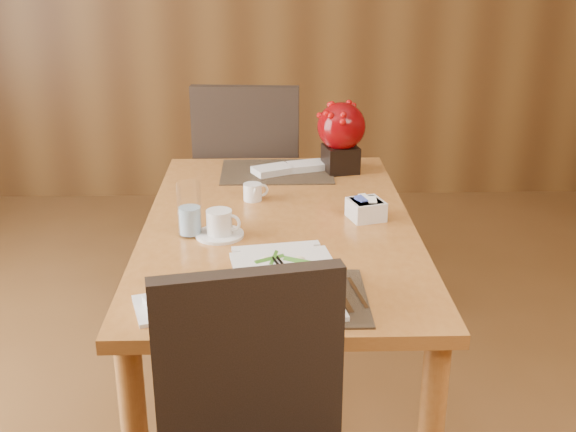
{
  "coord_description": "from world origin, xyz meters",
  "views": [
    {
      "loc": [
        -0.03,
        -1.65,
        1.65
      ],
      "look_at": [
        0.02,
        0.35,
        0.87
      ],
      "focal_mm": 45.0,
      "sensor_mm": 36.0,
      "label": 1
    }
  ],
  "objects_px": {
    "dining_table": "(279,249)",
    "soup_setting": "(284,283)",
    "bread_plate": "(167,307)",
    "sugar_caddy": "(366,210)",
    "creamer_jug": "(253,192)",
    "water_glass": "(189,209)",
    "coffee_cup": "(219,225)",
    "berry_decor": "(341,133)",
    "far_chair": "(249,179)"
  },
  "relations": [
    {
      "from": "coffee_cup",
      "to": "bread_plate",
      "type": "relative_size",
      "value": 0.95
    },
    {
      "from": "dining_table",
      "to": "coffee_cup",
      "type": "height_order",
      "value": "coffee_cup"
    },
    {
      "from": "soup_setting",
      "to": "sugar_caddy",
      "type": "relative_size",
      "value": 2.94
    },
    {
      "from": "creamer_jug",
      "to": "far_chair",
      "type": "relative_size",
      "value": 0.08
    },
    {
      "from": "water_glass",
      "to": "far_chair",
      "type": "relative_size",
      "value": 0.17
    },
    {
      "from": "soup_setting",
      "to": "far_chair",
      "type": "xyz_separation_m",
      "value": [
        -0.13,
        1.51,
        -0.21
      ]
    },
    {
      "from": "berry_decor",
      "to": "bread_plate",
      "type": "bearing_deg",
      "value": -115.9
    },
    {
      "from": "creamer_jug",
      "to": "berry_decor",
      "type": "xyz_separation_m",
      "value": [
        0.35,
        0.33,
        0.13
      ]
    },
    {
      "from": "far_chair",
      "to": "bread_plate",
      "type": "bearing_deg",
      "value": 87.95
    },
    {
      "from": "dining_table",
      "to": "water_glass",
      "type": "distance_m",
      "value": 0.36
    },
    {
      "from": "water_glass",
      "to": "sugar_caddy",
      "type": "bearing_deg",
      "value": 12.46
    },
    {
      "from": "soup_setting",
      "to": "water_glass",
      "type": "distance_m",
      "value": 0.55
    },
    {
      "from": "coffee_cup",
      "to": "creamer_jug",
      "type": "distance_m",
      "value": 0.35
    },
    {
      "from": "soup_setting",
      "to": "berry_decor",
      "type": "xyz_separation_m",
      "value": [
        0.26,
        1.12,
        0.11
      ]
    },
    {
      "from": "dining_table",
      "to": "creamer_jug",
      "type": "distance_m",
      "value": 0.27
    },
    {
      "from": "far_chair",
      "to": "water_glass",
      "type": "bearing_deg",
      "value": 85.61
    },
    {
      "from": "coffee_cup",
      "to": "water_glass",
      "type": "height_order",
      "value": "water_glass"
    },
    {
      "from": "coffee_cup",
      "to": "bread_plate",
      "type": "distance_m",
      "value": 0.49
    },
    {
      "from": "creamer_jug",
      "to": "sugar_caddy",
      "type": "bearing_deg",
      "value": -44.57
    },
    {
      "from": "coffee_cup",
      "to": "sugar_caddy",
      "type": "relative_size",
      "value": 1.41
    },
    {
      "from": "berry_decor",
      "to": "far_chair",
      "type": "bearing_deg",
      "value": 134.47
    },
    {
      "from": "dining_table",
      "to": "berry_decor",
      "type": "relative_size",
      "value": 5.25
    },
    {
      "from": "sugar_caddy",
      "to": "creamer_jug",
      "type": "bearing_deg",
      "value": 153.32
    },
    {
      "from": "sugar_caddy",
      "to": "berry_decor",
      "type": "height_order",
      "value": "berry_decor"
    },
    {
      "from": "dining_table",
      "to": "soup_setting",
      "type": "xyz_separation_m",
      "value": [
        0.0,
        -0.57,
        0.15
      ]
    },
    {
      "from": "soup_setting",
      "to": "sugar_caddy",
      "type": "bearing_deg",
      "value": 54.56
    },
    {
      "from": "water_glass",
      "to": "soup_setting",
      "type": "bearing_deg",
      "value": -58.15
    },
    {
      "from": "sugar_caddy",
      "to": "bread_plate",
      "type": "bearing_deg",
      "value": -133.78
    },
    {
      "from": "sugar_caddy",
      "to": "bread_plate",
      "type": "relative_size",
      "value": 0.67
    },
    {
      "from": "dining_table",
      "to": "bread_plate",
      "type": "distance_m",
      "value": 0.67
    },
    {
      "from": "soup_setting",
      "to": "bread_plate",
      "type": "bearing_deg",
      "value": 175.77
    },
    {
      "from": "berry_decor",
      "to": "coffee_cup",
      "type": "bearing_deg",
      "value": -124.02
    },
    {
      "from": "coffee_cup",
      "to": "water_glass",
      "type": "xyz_separation_m",
      "value": [
        -0.09,
        0.01,
        0.05
      ]
    },
    {
      "from": "dining_table",
      "to": "far_chair",
      "type": "xyz_separation_m",
      "value": [
        -0.12,
        0.95,
        -0.06
      ]
    },
    {
      "from": "coffee_cup",
      "to": "berry_decor",
      "type": "relative_size",
      "value": 0.54
    },
    {
      "from": "water_glass",
      "to": "creamer_jug",
      "type": "relative_size",
      "value": 2.06
    },
    {
      "from": "creamer_jug",
      "to": "far_chair",
      "type": "xyz_separation_m",
      "value": [
        -0.03,
        0.72,
        -0.19
      ]
    },
    {
      "from": "coffee_cup",
      "to": "creamer_jug",
      "type": "relative_size",
      "value": 1.8
    },
    {
      "from": "sugar_caddy",
      "to": "berry_decor",
      "type": "distance_m",
      "value": 0.55
    },
    {
      "from": "coffee_cup",
      "to": "creamer_jug",
      "type": "height_order",
      "value": "coffee_cup"
    },
    {
      "from": "soup_setting",
      "to": "water_glass",
      "type": "bearing_deg",
      "value": 112.66
    },
    {
      "from": "dining_table",
      "to": "soup_setting",
      "type": "height_order",
      "value": "soup_setting"
    },
    {
      "from": "water_glass",
      "to": "sugar_caddy",
      "type": "relative_size",
      "value": 1.62
    },
    {
      "from": "soup_setting",
      "to": "creamer_jug",
      "type": "distance_m",
      "value": 0.8
    },
    {
      "from": "dining_table",
      "to": "bread_plate",
      "type": "xyz_separation_m",
      "value": [
        -0.3,
        -0.59,
        0.1
      ]
    },
    {
      "from": "creamer_jug",
      "to": "bread_plate",
      "type": "distance_m",
      "value": 0.84
    },
    {
      "from": "coffee_cup",
      "to": "soup_setting",
      "type": "bearing_deg",
      "value": -66.72
    },
    {
      "from": "creamer_jug",
      "to": "far_chair",
      "type": "bearing_deg",
      "value": 74.56
    },
    {
      "from": "water_glass",
      "to": "sugar_caddy",
      "type": "xyz_separation_m",
      "value": [
        0.58,
        0.13,
        -0.06
      ]
    },
    {
      "from": "dining_table",
      "to": "sugar_caddy",
      "type": "bearing_deg",
      "value": 5.19
    }
  ]
}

